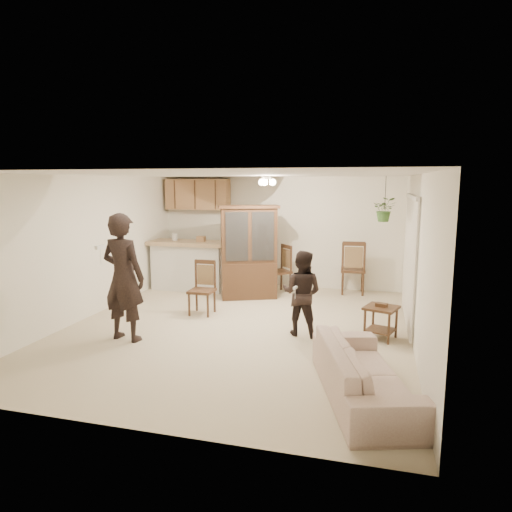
% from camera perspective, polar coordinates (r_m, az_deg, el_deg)
% --- Properties ---
extents(floor, '(6.50, 6.50, 0.00)m').
position_cam_1_polar(floor, '(7.63, -2.41, -8.98)').
color(floor, beige).
rests_on(floor, ground).
extents(ceiling, '(5.50, 6.50, 0.02)m').
position_cam_1_polar(ceiling, '(7.25, -2.54, 10.14)').
color(ceiling, white).
rests_on(ceiling, wall_back).
extents(wall_back, '(5.50, 0.02, 2.50)m').
position_cam_1_polar(wall_back, '(10.46, 2.88, 3.01)').
color(wall_back, white).
rests_on(wall_back, ground).
extents(wall_front, '(5.50, 0.02, 2.50)m').
position_cam_1_polar(wall_front, '(4.41, -15.29, -6.03)').
color(wall_front, white).
rests_on(wall_front, ground).
extents(wall_left, '(0.02, 6.50, 2.50)m').
position_cam_1_polar(wall_left, '(8.57, -20.31, 1.05)').
color(wall_left, white).
rests_on(wall_left, ground).
extents(wall_right, '(0.02, 6.50, 2.50)m').
position_cam_1_polar(wall_right, '(7.03, 19.44, -0.59)').
color(wall_right, white).
rests_on(wall_right, ground).
extents(breakfast_bar, '(1.60, 0.55, 1.00)m').
position_cam_1_polar(breakfast_bar, '(10.28, -8.37, -1.42)').
color(breakfast_bar, silver).
rests_on(breakfast_bar, floor).
extents(bar_top, '(1.75, 0.70, 0.08)m').
position_cam_1_polar(bar_top, '(10.19, -8.44, 1.62)').
color(bar_top, tan).
rests_on(bar_top, breakfast_bar).
extents(upper_cabinets, '(1.50, 0.34, 0.70)m').
position_cam_1_polar(upper_cabinets, '(10.79, -7.30, 7.66)').
color(upper_cabinets, '#996F43').
rests_on(upper_cabinets, wall_back).
extents(vertical_blinds, '(0.06, 2.30, 2.10)m').
position_cam_1_polar(vertical_blinds, '(7.94, 18.62, -0.57)').
color(vertical_blinds, beige).
rests_on(vertical_blinds, wall_right).
extents(ceiling_fixture, '(0.36, 0.36, 0.20)m').
position_cam_1_polar(ceiling_fixture, '(8.35, 1.30, 9.34)').
color(ceiling_fixture, '#FAE1BB').
rests_on(ceiling_fixture, ceiling).
extents(hanging_plant, '(0.43, 0.37, 0.48)m').
position_cam_1_polar(hanging_plant, '(9.33, 15.78, 5.61)').
color(hanging_plant, '#295823').
rests_on(hanging_plant, ceiling).
extents(plant_cord, '(0.01, 0.01, 0.65)m').
position_cam_1_polar(plant_cord, '(9.32, 15.87, 7.61)').
color(plant_cord, black).
rests_on(plant_cord, ceiling).
extents(sofa, '(1.25, 2.01, 0.73)m').
position_cam_1_polar(sofa, '(5.34, 13.31, -13.27)').
color(sofa, beige).
rests_on(sofa, floor).
extents(adult, '(0.71, 0.52, 1.80)m').
position_cam_1_polar(adult, '(7.14, -16.22, -3.13)').
color(adult, black).
rests_on(adult, floor).
extents(child, '(0.73, 0.61, 1.35)m').
position_cam_1_polar(child, '(7.17, 5.73, -4.60)').
color(child, black).
rests_on(child, floor).
extents(china_hutch, '(1.30, 0.90, 1.92)m').
position_cam_1_polar(china_hutch, '(9.35, -0.91, 0.41)').
color(china_hutch, '#362313').
rests_on(china_hutch, floor).
extents(side_table, '(0.59, 0.59, 0.56)m').
position_cam_1_polar(side_table, '(7.31, 15.32, -7.97)').
color(side_table, '#362313').
rests_on(side_table, floor).
extents(chair_bar, '(0.43, 0.43, 0.97)m').
position_cam_1_polar(chair_bar, '(8.39, -6.77, -5.40)').
color(chair_bar, '#362313').
rests_on(chair_bar, floor).
extents(chair_hutch_left, '(0.65, 0.65, 1.04)m').
position_cam_1_polar(chair_hutch_left, '(9.93, 2.80, -2.93)').
color(chair_hutch_left, '#362313').
rests_on(chair_hutch_left, floor).
extents(chair_hutch_right, '(0.54, 0.54, 1.15)m').
position_cam_1_polar(chair_hutch_right, '(10.08, 11.99, -2.75)').
color(chair_hutch_right, '#362313').
rests_on(chair_hutch_right, floor).
extents(controller_adult, '(0.08, 0.17, 0.05)m').
position_cam_1_polar(controller_adult, '(6.71, -18.89, 1.05)').
color(controller_adult, white).
rests_on(controller_adult, adult).
extents(controller_child, '(0.05, 0.12, 0.04)m').
position_cam_1_polar(controller_child, '(6.85, 4.92, -3.97)').
color(controller_child, white).
rests_on(controller_child, child).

